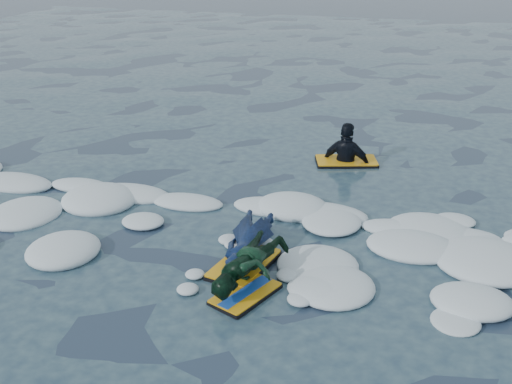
% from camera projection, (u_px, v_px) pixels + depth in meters
% --- Properties ---
extents(ground, '(120.00, 120.00, 0.00)m').
position_uv_depth(ground, '(229.00, 265.00, 8.03)').
color(ground, '#18293B').
rests_on(ground, ground).
extents(foam_band, '(12.00, 3.10, 0.30)m').
position_uv_depth(foam_band, '(251.00, 229.00, 8.95)').
color(foam_band, white).
rests_on(foam_band, ground).
extents(prone_woman_unit, '(0.80, 1.61, 0.40)m').
position_uv_depth(prone_woman_unit, '(249.00, 245.00, 8.08)').
color(prone_woman_unit, black).
rests_on(prone_woman_unit, ground).
extents(prone_child_unit, '(0.95, 1.40, 0.50)m').
position_uv_depth(prone_child_unit, '(250.00, 269.00, 7.43)').
color(prone_child_unit, black).
rests_on(prone_child_unit, ground).
extents(waiting_rider_unit, '(1.18, 0.85, 1.60)m').
position_uv_depth(waiting_rider_unit, '(346.00, 166.00, 11.27)').
color(waiting_rider_unit, black).
rests_on(waiting_rider_unit, ground).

